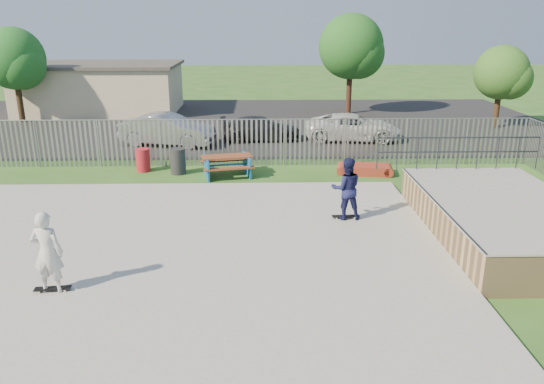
{
  "coord_description": "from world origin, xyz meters",
  "views": [
    {
      "loc": [
        2.55,
        -12.96,
        6.02
      ],
      "look_at": [
        2.91,
        2.0,
        1.1
      ],
      "focal_mm": 35.0,
      "sensor_mm": 36.0,
      "label": 1
    }
  ],
  "objects_px": {
    "car_silver": "(168,130)",
    "skater_white": "(47,252)",
    "funbox": "(365,169)",
    "car_dark": "(261,129)",
    "tree_left": "(14,59)",
    "trash_bin_grey": "(178,161)",
    "skater_navy": "(346,189)",
    "tree_mid": "(351,47)",
    "picnic_table": "(227,166)",
    "trash_bin_red": "(143,160)",
    "car_white": "(353,127)",
    "tree_right": "(501,73)"
  },
  "relations": [
    {
      "from": "tree_right",
      "to": "car_white",
      "type": "bearing_deg",
      "value": -160.25
    },
    {
      "from": "picnic_table",
      "to": "funbox",
      "type": "height_order",
      "value": "picnic_table"
    },
    {
      "from": "car_dark",
      "to": "skater_white",
      "type": "height_order",
      "value": "skater_white"
    },
    {
      "from": "trash_bin_red",
      "to": "tree_left",
      "type": "xyz_separation_m",
      "value": [
        -9.59,
        11.08,
        3.28
      ]
    },
    {
      "from": "tree_left",
      "to": "skater_white",
      "type": "relative_size",
      "value": 2.92
    },
    {
      "from": "tree_mid",
      "to": "skater_white",
      "type": "xyz_separation_m",
      "value": [
        -10.59,
        -24.04,
        -3.18
      ]
    },
    {
      "from": "picnic_table",
      "to": "trash_bin_red",
      "type": "relative_size",
      "value": 2.39
    },
    {
      "from": "car_silver",
      "to": "tree_right",
      "type": "xyz_separation_m",
      "value": [
        18.1,
        4.05,
        2.32
      ]
    },
    {
      "from": "trash_bin_grey",
      "to": "tree_left",
      "type": "distance_m",
      "value": 16.27
    },
    {
      "from": "funbox",
      "to": "car_dark",
      "type": "xyz_separation_m",
      "value": [
        -4.18,
        6.26,
        0.43
      ]
    },
    {
      "from": "car_dark",
      "to": "trash_bin_red",
      "type": "bearing_deg",
      "value": 135.65
    },
    {
      "from": "picnic_table",
      "to": "car_silver",
      "type": "height_order",
      "value": "car_silver"
    },
    {
      "from": "tree_left",
      "to": "tree_mid",
      "type": "height_order",
      "value": "tree_mid"
    },
    {
      "from": "funbox",
      "to": "tree_mid",
      "type": "bearing_deg",
      "value": 92.51
    },
    {
      "from": "funbox",
      "to": "car_silver",
      "type": "height_order",
      "value": "car_silver"
    },
    {
      "from": "trash_bin_red",
      "to": "car_white",
      "type": "relative_size",
      "value": 0.19
    },
    {
      "from": "funbox",
      "to": "car_silver",
      "type": "xyz_separation_m",
      "value": [
        -8.78,
        5.26,
        0.6
      ]
    },
    {
      "from": "car_white",
      "to": "skater_white",
      "type": "bearing_deg",
      "value": 154.97
    },
    {
      "from": "funbox",
      "to": "tree_right",
      "type": "height_order",
      "value": "tree_right"
    },
    {
      "from": "funbox",
      "to": "car_white",
      "type": "relative_size",
      "value": 0.41
    },
    {
      "from": "car_silver",
      "to": "skater_white",
      "type": "xyz_separation_m",
      "value": [
        -0.18,
        -15.04,
        0.32
      ]
    },
    {
      "from": "skater_navy",
      "to": "skater_white",
      "type": "relative_size",
      "value": 1.0
    },
    {
      "from": "car_dark",
      "to": "tree_left",
      "type": "bearing_deg",
      "value": 65.85
    },
    {
      "from": "tree_left",
      "to": "tree_mid",
      "type": "bearing_deg",
      "value": 7.22
    },
    {
      "from": "car_white",
      "to": "trash_bin_grey",
      "type": "bearing_deg",
      "value": 132.0
    },
    {
      "from": "trash_bin_grey",
      "to": "tree_mid",
      "type": "distance_m",
      "value": 17.19
    },
    {
      "from": "trash_bin_grey",
      "to": "skater_navy",
      "type": "xyz_separation_m",
      "value": [
        5.93,
        -5.59,
        0.59
      ]
    },
    {
      "from": "skater_navy",
      "to": "car_dark",
      "type": "bearing_deg",
      "value": -80.18
    },
    {
      "from": "funbox",
      "to": "tree_left",
      "type": "relative_size",
      "value": 0.36
    },
    {
      "from": "trash_bin_red",
      "to": "trash_bin_grey",
      "type": "relative_size",
      "value": 0.91
    },
    {
      "from": "car_silver",
      "to": "car_white",
      "type": "bearing_deg",
      "value": -71.05
    },
    {
      "from": "trash_bin_red",
      "to": "skater_white",
      "type": "relative_size",
      "value": 0.49
    },
    {
      "from": "funbox",
      "to": "trash_bin_grey",
      "type": "bearing_deg",
      "value": -172.68
    },
    {
      "from": "picnic_table",
      "to": "skater_navy",
      "type": "bearing_deg",
      "value": -65.04
    },
    {
      "from": "tree_right",
      "to": "skater_navy",
      "type": "xyz_separation_m",
      "value": [
        -10.95,
        -14.67,
        -2.01
      ]
    },
    {
      "from": "tree_left",
      "to": "picnic_table",
      "type": "bearing_deg",
      "value": -42.19
    },
    {
      "from": "tree_mid",
      "to": "skater_navy",
      "type": "bearing_deg",
      "value": -99.44
    },
    {
      "from": "trash_bin_grey",
      "to": "skater_navy",
      "type": "relative_size",
      "value": 0.54
    },
    {
      "from": "skater_white",
      "to": "picnic_table",
      "type": "bearing_deg",
      "value": -105.0
    },
    {
      "from": "trash_bin_grey",
      "to": "car_dark",
      "type": "distance_m",
      "value": 6.92
    },
    {
      "from": "picnic_table",
      "to": "trash_bin_grey",
      "type": "xyz_separation_m",
      "value": [
        -1.99,
        0.38,
        0.1
      ]
    },
    {
      "from": "tree_mid",
      "to": "skater_white",
      "type": "height_order",
      "value": "tree_mid"
    },
    {
      "from": "picnic_table",
      "to": "car_white",
      "type": "distance_m",
      "value": 8.82
    },
    {
      "from": "car_dark",
      "to": "trash_bin_grey",
      "type": "bearing_deg",
      "value": 147.16
    },
    {
      "from": "trash_bin_red",
      "to": "car_silver",
      "type": "relative_size",
      "value": 0.2
    },
    {
      "from": "funbox",
      "to": "skater_navy",
      "type": "distance_m",
      "value": 5.69
    },
    {
      "from": "skater_white",
      "to": "tree_right",
      "type": "bearing_deg",
      "value": -129.32
    },
    {
      "from": "trash_bin_red",
      "to": "tree_left",
      "type": "distance_m",
      "value": 15.02
    },
    {
      "from": "trash_bin_red",
      "to": "tree_right",
      "type": "height_order",
      "value": "tree_right"
    },
    {
      "from": "skater_navy",
      "to": "car_silver",
      "type": "bearing_deg",
      "value": -58.59
    }
  ]
}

